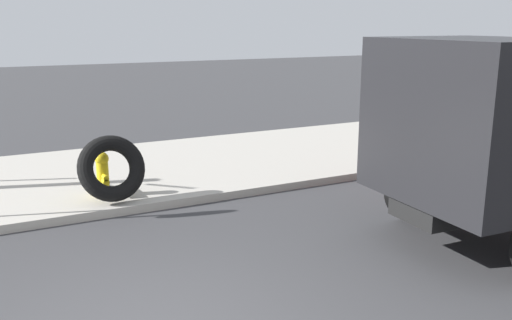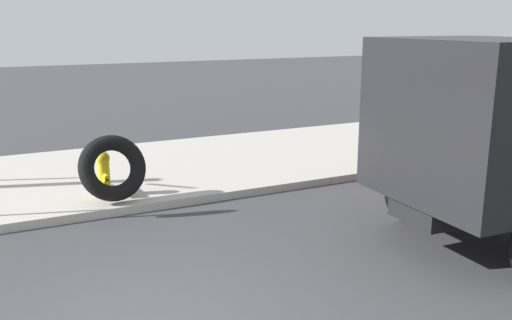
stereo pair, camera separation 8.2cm
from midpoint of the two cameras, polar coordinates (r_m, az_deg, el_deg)
The scene contains 3 objects.
sidewalk_curb at distance 12.11m, azimuth -19.79°, elevation -2.03°, with size 36.00×5.00×0.15m, color #ADA89E.
fire_hydrant at distance 10.46m, azimuth -15.47°, elevation -1.25°, with size 0.25×0.56×0.81m.
loose_tire at distance 10.07m, azimuth -14.63°, elevation -0.83°, with size 1.17×1.17×0.28m, color black.
Camera 1 is at (-1.38, -5.10, 3.21)m, focal length 39.53 mm.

